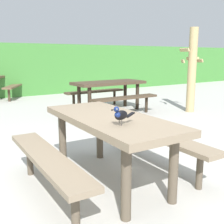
{
  "coord_description": "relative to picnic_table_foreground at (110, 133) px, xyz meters",
  "views": [
    {
      "loc": [
        -1.54,
        -2.18,
        1.37
      ],
      "look_at": [
        -0.1,
        -0.01,
        0.84
      ],
      "focal_mm": 44.59,
      "sensor_mm": 36.0,
      "label": 1
    }
  ],
  "objects": [
    {
      "name": "bird_grackle",
      "position": [
        -0.14,
        -0.39,
        0.29
      ],
      "size": [
        0.29,
        0.09,
        0.18
      ],
      "color": "black",
      "rests_on": "picnic_table_foreground"
    },
    {
      "name": "picnic_table_foreground",
      "position": [
        0.0,
        0.0,
        0.0
      ],
      "size": [
        1.73,
        1.82,
        0.74
      ],
      "color": "#84725B",
      "rests_on": "ground"
    },
    {
      "name": "stalk_post_right_side",
      "position": [
        3.79,
        2.19,
        0.47
      ],
      "size": [
        0.6,
        0.43,
        2.03
      ],
      "color": "tan",
      "rests_on": "ground"
    },
    {
      "name": "picnic_table_mid_right",
      "position": [
        2.19,
        3.41,
        0.0
      ],
      "size": [
        1.8,
        1.68,
        0.74
      ],
      "color": "#473828",
      "rests_on": "ground"
    },
    {
      "name": "ground_plane",
      "position": [
        -0.03,
        -0.23,
        -0.56
      ],
      "size": [
        60.0,
        60.0,
        0.0
      ],
      "primitive_type": "plane",
      "color": "#B7B5AD"
    }
  ]
}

